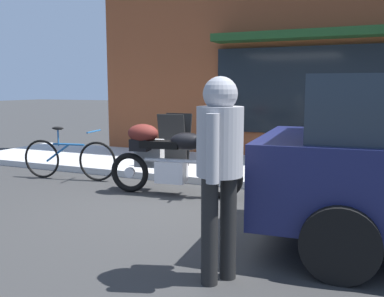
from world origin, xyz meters
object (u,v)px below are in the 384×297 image
sandwich_board_sign (175,140)px  pedestrian_walking (219,154)px  parked_bicycle (69,158)px  touring_motorcycle (167,155)px

sandwich_board_sign → pedestrian_walking: bearing=-59.8°
parked_bicycle → sandwich_board_sign: (1.40, 1.41, 0.24)m
touring_motorcycle → pedestrian_walking: bearing=-54.9°
touring_motorcycle → parked_bicycle: size_ratio=1.18×
touring_motorcycle → pedestrian_walking: size_ratio=1.22×
touring_motorcycle → sandwich_board_sign: bearing=112.0°
touring_motorcycle → sandwich_board_sign: (-0.67, 1.67, 0.02)m
touring_motorcycle → sandwich_board_sign: touring_motorcycle is taller
sandwich_board_sign → touring_motorcycle: bearing=-68.0°
pedestrian_walking → sandwich_board_sign: 4.82m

